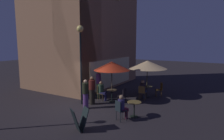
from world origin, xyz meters
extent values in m
plane|color=black|center=(0.00, 0.00, 0.00)|extent=(60.00, 60.00, 0.00)
cube|color=#9D6D4E|center=(5.57, 2.10, 4.68)|extent=(8.30, 2.29, 9.36)
cube|color=#9D6D4E|center=(2.56, 4.06, 4.68)|extent=(2.29, 6.21, 9.36)
cube|color=beige|center=(5.15, 0.92, 1.25)|extent=(5.81, 0.08, 2.10)
cylinder|color=black|center=(0.78, 0.42, 2.11)|extent=(0.10, 0.10, 4.23)
sphere|color=#FEE471|center=(0.78, 0.42, 4.34)|extent=(0.38, 0.38, 0.38)
cube|color=black|center=(-1.82, -1.83, 0.48)|extent=(0.54, 0.62, 0.94)
cube|color=black|center=(-2.13, -1.65, 0.48)|extent=(0.54, 0.62, 0.94)
cylinder|color=black|center=(4.20, -2.29, 0.01)|extent=(0.40, 0.40, 0.03)
cylinder|color=black|center=(4.20, -2.29, 0.35)|extent=(0.06, 0.06, 0.69)
cylinder|color=#433C24|center=(4.20, -2.29, 0.71)|extent=(0.73, 0.73, 0.03)
cylinder|color=black|center=(2.08, -0.86, 0.01)|extent=(0.40, 0.40, 0.03)
cylinder|color=black|center=(2.08, -0.86, 0.36)|extent=(0.06, 0.06, 0.71)
cylinder|color=#4D3F2B|center=(2.08, -0.86, 0.73)|extent=(0.61, 0.61, 0.03)
cylinder|color=black|center=(0.52, -3.05, 0.01)|extent=(0.40, 0.40, 0.03)
cylinder|color=black|center=(0.52, -3.05, 0.36)|extent=(0.06, 0.06, 0.73)
cylinder|color=brown|center=(0.52, -3.05, 0.74)|extent=(0.68, 0.68, 0.03)
cylinder|color=black|center=(4.20, -2.29, 0.03)|extent=(0.36, 0.36, 0.06)
cylinder|color=#483B1E|center=(4.20, -2.29, 1.18)|extent=(0.05, 0.05, 2.37)
cone|color=tan|center=(4.20, -2.29, 2.16)|extent=(2.53, 2.53, 0.51)
cylinder|color=black|center=(2.08, -0.86, 0.03)|extent=(0.36, 0.36, 0.06)
cylinder|color=#453628|center=(2.08, -0.86, 1.21)|extent=(0.05, 0.05, 2.42)
cone|color=#A82A14|center=(2.08, -0.86, 2.21)|extent=(2.16, 2.16, 0.52)
cylinder|color=brown|center=(4.40, -2.92, 0.23)|extent=(0.03, 0.03, 0.46)
cylinder|color=brown|center=(4.67, -2.75, 0.23)|extent=(0.03, 0.03, 0.46)
cylinder|color=brown|center=(4.56, -3.19, 0.23)|extent=(0.03, 0.03, 0.46)
cylinder|color=brown|center=(4.83, -3.03, 0.23)|extent=(0.03, 0.03, 0.46)
cube|color=brown|center=(4.62, -2.97, 0.48)|extent=(0.55, 0.55, 0.04)
cube|color=brown|center=(4.71, -3.13, 0.73)|extent=(0.36, 0.24, 0.46)
cylinder|color=brown|center=(3.57, -2.15, 0.23)|extent=(0.03, 0.03, 0.46)
cylinder|color=brown|center=(3.58, -2.47, 0.23)|extent=(0.03, 0.03, 0.46)
cylinder|color=brown|center=(3.25, -2.16, 0.23)|extent=(0.03, 0.03, 0.46)
cylinder|color=brown|center=(3.26, -2.48, 0.23)|extent=(0.03, 0.03, 0.46)
cube|color=brown|center=(3.42, -2.32, 0.48)|extent=(0.42, 0.42, 0.04)
cube|color=brown|center=(3.23, -2.32, 0.70)|extent=(0.05, 0.41, 0.41)
cylinder|color=black|center=(1.91, -1.39, 0.23)|extent=(0.03, 0.03, 0.46)
cylinder|color=black|center=(2.23, -1.40, 0.23)|extent=(0.03, 0.03, 0.46)
cylinder|color=black|center=(1.90, -1.71, 0.23)|extent=(0.03, 0.03, 0.46)
cylinder|color=black|center=(2.22, -1.72, 0.23)|extent=(0.03, 0.03, 0.46)
cube|color=black|center=(2.06, -1.56, 0.48)|extent=(0.41, 0.41, 0.04)
cube|color=black|center=(2.06, -1.74, 0.72)|extent=(0.40, 0.05, 0.44)
cylinder|color=brown|center=(2.12, -0.28, 0.22)|extent=(0.03, 0.03, 0.44)
cylinder|color=brown|center=(1.82, -0.34, 0.22)|extent=(0.03, 0.03, 0.44)
cylinder|color=brown|center=(2.07, 0.02, 0.22)|extent=(0.03, 0.03, 0.44)
cylinder|color=brown|center=(1.77, -0.04, 0.22)|extent=(0.03, 0.03, 0.44)
cube|color=brown|center=(1.94, -0.16, 0.46)|extent=(0.44, 0.44, 0.04)
cube|color=brown|center=(1.91, 0.01, 0.71)|extent=(0.38, 0.11, 0.47)
cylinder|color=black|center=(0.05, -2.63, 0.24)|extent=(0.03, 0.03, 0.47)
cylinder|color=black|center=(-0.10, -2.93, 0.24)|extent=(0.03, 0.03, 0.47)
cylinder|color=black|center=(-0.25, -2.48, 0.24)|extent=(0.03, 0.03, 0.47)
cylinder|color=black|center=(-0.39, -2.78, 0.24)|extent=(0.03, 0.03, 0.47)
cube|color=black|center=(-0.17, -2.71, 0.49)|extent=(0.56, 0.56, 0.03)
cube|color=black|center=(-0.34, -2.62, 0.73)|extent=(0.22, 0.39, 0.45)
cube|color=#1F2D4E|center=(3.56, -2.31, 0.49)|extent=(0.37, 0.37, 0.14)
cylinder|color=#1F2D4E|center=(3.72, -2.31, 0.24)|extent=(0.14, 0.14, 0.49)
cylinder|color=black|center=(3.42, -2.32, 0.77)|extent=(0.36, 0.36, 0.57)
sphere|color=#936A4C|center=(3.42, -2.32, 1.15)|extent=(0.21, 0.21, 0.21)
cube|color=navy|center=(1.97, -0.30, 0.49)|extent=(0.40, 0.42, 0.14)
cylinder|color=navy|center=(2.00, -0.45, 0.24)|extent=(0.14, 0.14, 0.49)
cylinder|color=#2C4532|center=(1.94, -0.16, 0.76)|extent=(0.34, 0.34, 0.53)
sphere|color=#91674B|center=(1.94, -0.16, 1.11)|extent=(0.20, 0.20, 0.20)
cube|color=#4B1528|center=(-0.05, -2.77, 0.49)|extent=(0.46, 0.43, 0.14)
cylinder|color=#4B1528|center=(0.10, -2.84, 0.24)|extent=(0.14, 0.14, 0.49)
cylinder|color=#2D2853|center=(-0.17, -2.71, 0.75)|extent=(0.31, 0.31, 0.52)
sphere|color=#906D4D|center=(-0.17, -2.71, 1.11)|extent=(0.21, 0.21, 0.21)
cylinder|color=#55336D|center=(0.30, -0.26, 0.43)|extent=(0.29, 0.29, 0.85)
cylinder|color=black|center=(0.30, -0.26, 1.14)|extent=(0.34, 0.34, 0.57)
sphere|color=tan|center=(0.30, -0.26, 1.51)|extent=(0.19, 0.19, 0.19)
cylinder|color=#2E4E34|center=(2.37, 0.31, 0.48)|extent=(0.27, 0.27, 0.96)
cylinder|color=#552E69|center=(2.37, 0.31, 1.28)|extent=(0.31, 0.31, 0.64)
sphere|color=#977049|center=(2.37, 0.31, 1.69)|extent=(0.19, 0.19, 0.19)
cylinder|color=black|center=(1.08, -0.12, 0.45)|extent=(0.31, 0.31, 0.89)
cylinder|color=#501A16|center=(1.08, -0.12, 1.17)|extent=(0.37, 0.37, 0.55)
sphere|color=brown|center=(1.08, -0.12, 1.54)|extent=(0.21, 0.21, 0.21)
camera|label=1|loc=(-7.86, -6.78, 3.62)|focal=31.43mm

